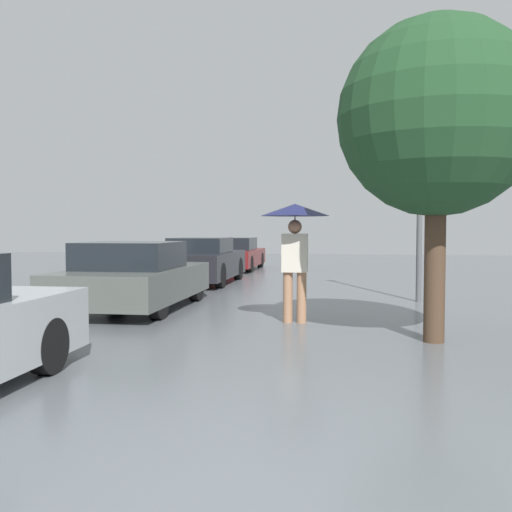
{
  "coord_description": "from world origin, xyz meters",
  "views": [
    {
      "loc": [
        0.47,
        -2.88,
        1.45
      ],
      "look_at": [
        -0.86,
        5.87,
        1.03
      ],
      "focal_mm": 40.0,
      "sensor_mm": 36.0,
      "label": 1
    }
  ],
  "objects_px": {
    "pedestrian": "(295,228)",
    "street_lamp": "(420,155)",
    "parked_car_third": "(202,261)",
    "parked_car_second": "(134,277)",
    "tree": "(437,119)",
    "parked_car_farthest": "(235,255)"
  },
  "relations": [
    {
      "from": "pedestrian",
      "to": "street_lamp",
      "type": "height_order",
      "value": "street_lamp"
    },
    {
      "from": "parked_car_third",
      "to": "street_lamp",
      "type": "xyz_separation_m",
      "value": [
        5.21,
        -3.13,
        2.34
      ]
    },
    {
      "from": "pedestrian",
      "to": "parked_car_second",
      "type": "relative_size",
      "value": 0.48
    },
    {
      "from": "parked_car_second",
      "to": "street_lamp",
      "type": "height_order",
      "value": "street_lamp"
    },
    {
      "from": "parked_car_third",
      "to": "tree",
      "type": "bearing_deg",
      "value": -56.28
    },
    {
      "from": "parked_car_second",
      "to": "parked_car_farthest",
      "type": "xyz_separation_m",
      "value": [
        -0.02,
        10.0,
        -0.04
      ]
    },
    {
      "from": "tree",
      "to": "parked_car_second",
      "type": "bearing_deg",
      "value": 154.31
    },
    {
      "from": "tree",
      "to": "street_lamp",
      "type": "bearing_deg",
      "value": 85.3
    },
    {
      "from": "pedestrian",
      "to": "parked_car_second",
      "type": "xyz_separation_m",
      "value": [
        -3.03,
        1.14,
        -0.89
      ]
    },
    {
      "from": "parked_car_second",
      "to": "street_lamp",
      "type": "bearing_deg",
      "value": 18.82
    },
    {
      "from": "parked_car_second",
      "to": "street_lamp",
      "type": "xyz_separation_m",
      "value": [
        5.27,
        1.8,
        2.34
      ]
    },
    {
      "from": "parked_car_third",
      "to": "pedestrian",
      "type": "bearing_deg",
      "value": -63.87
    },
    {
      "from": "tree",
      "to": "parked_car_farthest",
      "type": "bearing_deg",
      "value": 111.77
    },
    {
      "from": "parked_car_second",
      "to": "parked_car_third",
      "type": "bearing_deg",
      "value": 89.31
    },
    {
      "from": "pedestrian",
      "to": "parked_car_third",
      "type": "distance_m",
      "value": 6.81
    },
    {
      "from": "parked_car_farthest",
      "to": "street_lamp",
      "type": "xyz_separation_m",
      "value": [
        5.28,
        -8.21,
        2.38
      ]
    },
    {
      "from": "parked_car_second",
      "to": "tree",
      "type": "distance_m",
      "value": 5.92
    },
    {
      "from": "parked_car_second",
      "to": "tree",
      "type": "xyz_separation_m",
      "value": [
        4.92,
        -2.37,
        2.27
      ]
    },
    {
      "from": "parked_car_third",
      "to": "tree",
      "type": "relative_size",
      "value": 0.95
    },
    {
      "from": "parked_car_second",
      "to": "tree",
      "type": "height_order",
      "value": "tree"
    },
    {
      "from": "parked_car_third",
      "to": "street_lamp",
      "type": "height_order",
      "value": "street_lamp"
    },
    {
      "from": "pedestrian",
      "to": "parked_car_second",
      "type": "distance_m",
      "value": 3.36
    }
  ]
}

